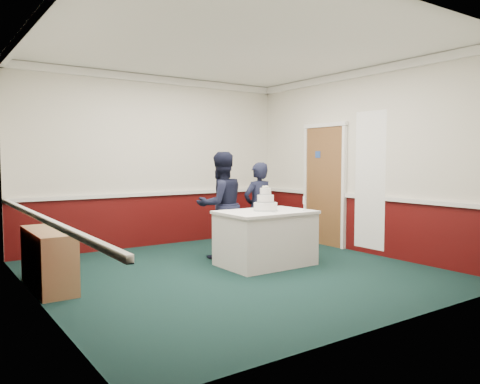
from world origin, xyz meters
TOP-DOWN VIEW (x-y plane):
  - ground at (0.00, 0.00)m, footprint 5.00×5.00m
  - room_shell at (0.08, 0.61)m, footprint 5.00×5.00m
  - sideboard at (-2.28, 0.60)m, footprint 0.41×1.20m
  - cake_table at (0.60, 0.12)m, footprint 1.32×0.92m
  - wedding_cake at (0.60, 0.12)m, footprint 0.35×0.35m
  - cake_knife at (0.57, -0.08)m, footprint 0.05×0.22m
  - champagne_flute at (1.10, -0.16)m, footprint 0.05×0.05m
  - person_man at (0.34, 0.91)m, footprint 0.82×0.65m
  - person_woman at (0.97, 0.79)m, footprint 0.55×0.37m

SIDE VIEW (x-z plane):
  - ground at x=0.00m, z-range 0.00..0.00m
  - sideboard at x=-2.28m, z-range 0.00..0.70m
  - cake_table at x=0.60m, z-range 0.01..0.80m
  - person_woman at x=0.97m, z-range 0.00..1.49m
  - cake_knife at x=0.57m, z-range 0.79..0.79m
  - person_man at x=0.34m, z-range 0.00..1.65m
  - wedding_cake at x=0.60m, z-range 0.72..1.08m
  - champagne_flute at x=1.10m, z-range 0.83..1.03m
  - room_shell at x=0.08m, z-range 0.47..3.47m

